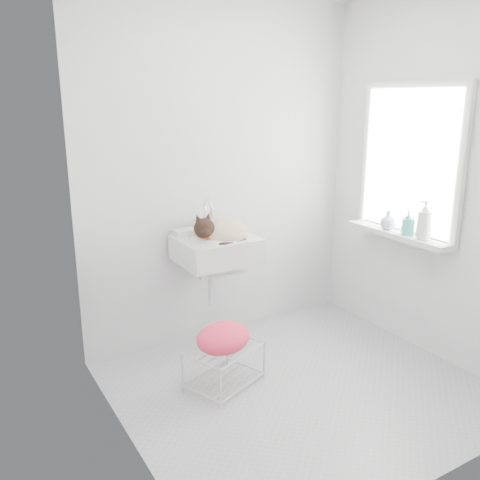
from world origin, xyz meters
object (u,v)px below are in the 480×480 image
sink (216,237)px  bottle_a (423,239)px  bottle_b (407,235)px  cat (219,232)px  bottle_c (387,229)px  wire_rack (224,364)px

sink → bottle_a: 1.42m
sink → bottle_b: (1.19, -0.63, 0.00)m
cat → bottle_a: bearing=-29.6°
sink → bottle_c: bearing=-20.6°
bottle_a → bottle_b: size_ratio=1.28×
bottle_a → bottle_b: (0.00, 0.14, 0.00)m
cat → bottle_c: bearing=-17.1°
cat → bottle_a: (1.18, -0.76, -0.04)m
bottle_a → wire_rack: bearing=167.6°
wire_rack → bottle_b: size_ratio=2.49×
bottle_b → wire_rack: bearing=173.2°
wire_rack → bottle_a: 1.59m
cat → bottle_c: size_ratio=2.94×
cat → bottle_b: bearing=-24.6°
bottle_b → sink: bearing=152.0°
sink → bottle_c: sink is taller
sink → wire_rack: size_ratio=1.20×
sink → cat: 0.05m
cat → bottle_b: 1.33m
cat → sink: bearing=131.2°
sink → cat: bearing=-51.8°
bottle_b → bottle_c: bottle_b is taller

